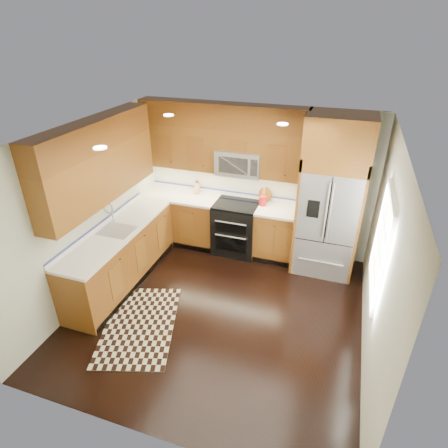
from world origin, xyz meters
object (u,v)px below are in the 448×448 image
(refrigerator, at_px, (331,198))
(rug, at_px, (140,325))
(range, at_px, (236,228))
(knife_block, at_px, (197,188))
(utensil_crock, at_px, (263,199))

(refrigerator, xyz_separation_m, rug, (-2.25, -2.26, -1.30))
(refrigerator, bearing_deg, range, 178.60)
(rug, xyz_separation_m, knife_block, (-0.14, 2.55, 1.03))
(refrigerator, relative_size, rug, 1.64)
(range, height_order, rug, range)
(knife_block, bearing_deg, rug, -86.96)
(knife_block, height_order, utensil_crock, utensil_crock)
(refrigerator, xyz_separation_m, utensil_crock, (-1.11, 0.14, -0.24))
(rug, relative_size, knife_block, 6.52)
(refrigerator, bearing_deg, knife_block, 173.11)
(range, distance_m, utensil_crock, 0.75)
(range, xyz_separation_m, knife_block, (-0.83, 0.25, 0.57))
(range, relative_size, refrigerator, 0.36)
(rug, bearing_deg, refrigerator, 27.83)
(refrigerator, distance_m, knife_block, 2.42)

